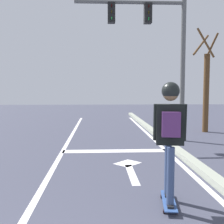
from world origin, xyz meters
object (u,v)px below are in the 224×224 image
at_px(skateboard, 169,201).
at_px(skater, 170,125).
at_px(traffic_signal_mast, 155,38).
at_px(roadside_tree, 206,87).

bearing_deg(skateboard, skater, -99.11).
relative_size(skateboard, skater, 0.47).
bearing_deg(skater, traffic_signal_mast, 80.95).
height_order(skater, roadside_tree, roadside_tree).
bearing_deg(traffic_signal_mast, skater, -99.05).
xyz_separation_m(traffic_signal_mast, roadside_tree, (2.49, 1.85, -1.63)).
xyz_separation_m(skateboard, skater, (-0.00, -0.01, 1.17)).
relative_size(skater, roadside_tree, 0.43).
bearing_deg(roadside_tree, traffic_signal_mast, -143.42).
bearing_deg(traffic_signal_mast, skateboard, -99.05).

